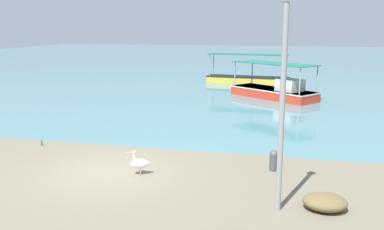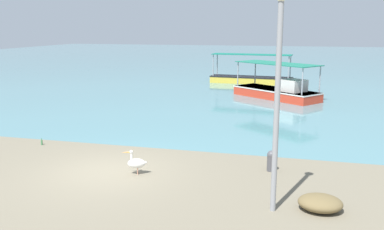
{
  "view_description": "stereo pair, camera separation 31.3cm",
  "coord_description": "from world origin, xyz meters",
  "px_view_note": "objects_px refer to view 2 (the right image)",
  "views": [
    {
      "loc": [
        5.76,
        -12.18,
        4.64
      ],
      "look_at": [
        1.4,
        5.6,
        0.83
      ],
      "focal_mm": 40.0,
      "sensor_mm": 36.0,
      "label": 1
    },
    {
      "loc": [
        6.06,
        -12.11,
        4.64
      ],
      "look_at": [
        1.4,
        5.6,
        0.83
      ],
      "focal_mm": 40.0,
      "sensor_mm": 36.0,
      "label": 2
    }
  ],
  "objects_px": {
    "fishing_boat_far_left": "(251,78)",
    "net_pile": "(320,203)",
    "pelican": "(136,163)",
    "mooring_bollard": "(271,160)",
    "glass_bottle": "(42,142)",
    "lamp_post": "(277,91)",
    "fishing_boat_near_right": "(278,90)"
  },
  "relations": [
    {
      "from": "fishing_boat_far_left",
      "to": "net_pile",
      "type": "relative_size",
      "value": 6.04
    },
    {
      "from": "pelican",
      "to": "net_pile",
      "type": "xyz_separation_m",
      "value": [
        5.6,
        -1.38,
        -0.17
      ]
    },
    {
      "from": "fishing_boat_far_left",
      "to": "mooring_bollard",
      "type": "height_order",
      "value": "fishing_boat_far_left"
    },
    {
      "from": "glass_bottle",
      "to": "lamp_post",
      "type": "bearing_deg",
      "value": -22.74
    },
    {
      "from": "mooring_bollard",
      "to": "lamp_post",
      "type": "bearing_deg",
      "value": -84.79
    },
    {
      "from": "fishing_boat_far_left",
      "to": "glass_bottle",
      "type": "relative_size",
      "value": 25.25
    },
    {
      "from": "lamp_post",
      "to": "mooring_bollard",
      "type": "height_order",
      "value": "lamp_post"
    },
    {
      "from": "fishing_boat_far_left",
      "to": "fishing_boat_near_right",
      "type": "relative_size",
      "value": 1.14
    },
    {
      "from": "fishing_boat_near_right",
      "to": "mooring_bollard",
      "type": "relative_size",
      "value": 8.67
    },
    {
      "from": "glass_bottle",
      "to": "mooring_bollard",
      "type": "bearing_deg",
      "value": -5.21
    },
    {
      "from": "pelican",
      "to": "mooring_bollard",
      "type": "height_order",
      "value": "pelican"
    },
    {
      "from": "glass_bottle",
      "to": "pelican",
      "type": "bearing_deg",
      "value": -24.4
    },
    {
      "from": "lamp_post",
      "to": "glass_bottle",
      "type": "height_order",
      "value": "lamp_post"
    },
    {
      "from": "net_pile",
      "to": "mooring_bollard",
      "type": "bearing_deg",
      "value": 117.49
    },
    {
      "from": "lamp_post",
      "to": "glass_bottle",
      "type": "distance_m",
      "value": 10.6
    },
    {
      "from": "fishing_boat_far_left",
      "to": "fishing_boat_near_right",
      "type": "bearing_deg",
      "value": -69.57
    },
    {
      "from": "fishing_boat_near_right",
      "to": "glass_bottle",
      "type": "relative_size",
      "value": 22.14
    },
    {
      "from": "fishing_boat_near_right",
      "to": "pelican",
      "type": "distance_m",
      "value": 16.4
    },
    {
      "from": "fishing_boat_near_right",
      "to": "net_pile",
      "type": "xyz_separation_m",
      "value": [
        2.15,
        -17.41,
        -0.34
      ]
    },
    {
      "from": "fishing_boat_near_right",
      "to": "pelican",
      "type": "bearing_deg",
      "value": -102.14
    },
    {
      "from": "lamp_post",
      "to": "net_pile",
      "type": "bearing_deg",
      "value": 14.35
    },
    {
      "from": "fishing_boat_far_left",
      "to": "pelican",
      "type": "height_order",
      "value": "fishing_boat_far_left"
    },
    {
      "from": "fishing_boat_near_right",
      "to": "mooring_bollard",
      "type": "height_order",
      "value": "fishing_boat_near_right"
    },
    {
      "from": "net_pile",
      "to": "glass_bottle",
      "type": "xyz_separation_m",
      "value": [
        -10.55,
        3.63,
        -0.1
      ]
    },
    {
      "from": "fishing_boat_far_left",
      "to": "glass_bottle",
      "type": "xyz_separation_m",
      "value": [
        -5.75,
        -20.91,
        -0.37
      ]
    },
    {
      "from": "fishing_boat_near_right",
      "to": "pelican",
      "type": "height_order",
      "value": "fishing_boat_near_right"
    },
    {
      "from": "pelican",
      "to": "net_pile",
      "type": "bearing_deg",
      "value": -13.87
    },
    {
      "from": "fishing_boat_near_right",
      "to": "net_pile",
      "type": "bearing_deg",
      "value": -82.96
    },
    {
      "from": "pelican",
      "to": "lamp_post",
      "type": "distance_m",
      "value": 5.46
    },
    {
      "from": "pelican",
      "to": "fishing_boat_far_left",
      "type": "bearing_deg",
      "value": 88.04
    },
    {
      "from": "pelican",
      "to": "mooring_bollard",
      "type": "xyz_separation_m",
      "value": [
        4.14,
        1.42,
        -0.01
      ]
    },
    {
      "from": "fishing_boat_far_left",
      "to": "lamp_post",
      "type": "distance_m",
      "value": 25.24
    }
  ]
}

